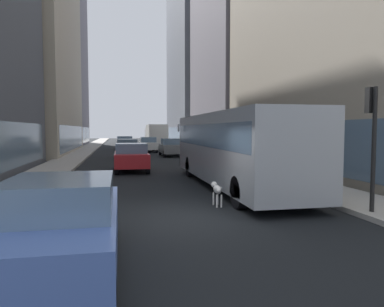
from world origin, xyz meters
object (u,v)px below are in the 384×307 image
(dalmatian_dog, at_px, (217,190))
(traffic_light_near, at_px, (372,128))
(car_white_van, at_px, (148,144))
(car_blue_hatchback, at_px, (63,225))
(car_grey_wagon, at_px, (171,147))
(car_black_suv, at_px, (127,148))
(transit_bus, at_px, (232,144))
(car_silver_sedan, at_px, (125,143))
(box_truck, at_px, (156,135))
(car_red_coupe, at_px, (131,157))
(pedestrian_with_handbag, at_px, (270,155))

(dalmatian_dog, distance_m, traffic_light_near, 4.77)
(car_white_van, distance_m, traffic_light_near, 30.69)
(car_blue_hatchback, bearing_deg, car_grey_wagon, 77.91)
(car_grey_wagon, height_order, dalmatian_dog, car_grey_wagon)
(car_blue_hatchback, relative_size, car_white_van, 0.97)
(car_black_suv, xyz_separation_m, traffic_light_near, (6.10, -22.07, 1.61))
(car_grey_wagon, height_order, car_blue_hatchback, same)
(car_black_suv, distance_m, car_white_van, 8.69)
(transit_bus, height_order, traffic_light_near, traffic_light_near)
(car_white_van, xyz_separation_m, traffic_light_near, (3.70, -30.42, 1.61))
(transit_bus, distance_m, car_grey_wagon, 17.93)
(transit_bus, distance_m, car_silver_sedan, 30.56)
(transit_bus, bearing_deg, box_truck, 90.00)
(car_black_suv, relative_size, traffic_light_near, 1.25)
(car_grey_wagon, bearing_deg, car_white_van, 103.36)
(car_red_coupe, height_order, traffic_light_near, traffic_light_near)
(car_grey_wagon, distance_m, pedestrian_with_handbag, 14.37)
(dalmatian_dog, height_order, traffic_light_near, traffic_light_near)
(car_red_coupe, relative_size, pedestrian_with_handbag, 2.41)
(car_red_coupe, xyz_separation_m, car_grey_wagon, (4.00, 11.40, 0.00))
(pedestrian_with_handbag, bearing_deg, car_blue_hatchback, -126.61)
(transit_bus, bearing_deg, car_white_van, 93.72)
(dalmatian_dog, distance_m, pedestrian_with_handbag, 9.16)
(car_blue_hatchback, bearing_deg, car_white_van, 83.07)
(car_red_coupe, bearing_deg, car_silver_sedan, 90.00)
(car_black_suv, relative_size, car_white_van, 0.90)
(transit_bus, relative_size, car_red_coupe, 2.83)
(traffic_light_near, bearing_deg, transit_bus, 109.95)
(car_black_suv, height_order, car_white_van, same)
(car_blue_hatchback, distance_m, box_truck, 40.56)
(car_blue_hatchback, height_order, box_truck, box_truck)
(car_red_coupe, height_order, car_silver_sedan, same)
(transit_bus, bearing_deg, traffic_light_near, -70.05)
(car_grey_wagon, xyz_separation_m, box_truck, (0.00, 14.01, 0.84))
(car_silver_sedan, bearing_deg, car_grey_wagon, -72.09)
(car_grey_wagon, relative_size, pedestrian_with_handbag, 2.42)
(transit_bus, relative_size, car_blue_hatchback, 2.53)
(car_blue_hatchback, bearing_deg, car_red_coupe, 83.81)
(transit_bus, relative_size, pedestrian_with_handbag, 6.82)
(car_red_coupe, relative_size, box_truck, 0.54)
(car_white_van, bearing_deg, car_grey_wagon, -76.64)
(car_red_coupe, relative_size, traffic_light_near, 1.20)
(pedestrian_with_handbag, bearing_deg, box_truck, 97.07)
(car_silver_sedan, xyz_separation_m, car_white_van, (2.40, -5.64, 0.00))
(car_white_van, distance_m, pedestrian_with_handbag, 21.30)
(car_grey_wagon, xyz_separation_m, pedestrian_with_handbag, (3.47, -13.94, 0.19))
(car_red_coupe, xyz_separation_m, pedestrian_with_handbag, (7.47, -2.55, 0.19))
(dalmatian_dog, bearing_deg, car_white_van, 89.85)
(car_grey_wagon, height_order, car_white_van, same)
(transit_bus, bearing_deg, car_blue_hatchback, -124.17)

